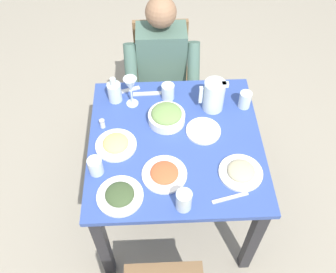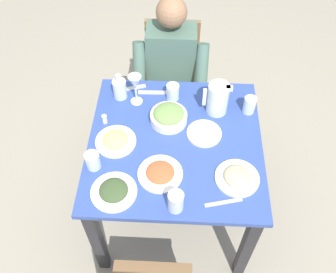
# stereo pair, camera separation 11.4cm
# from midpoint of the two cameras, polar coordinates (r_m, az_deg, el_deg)

# --- Properties ---
(ground_plane) EXTENTS (8.00, 8.00, 0.00)m
(ground_plane) POSITION_cam_midpoint_polar(r_m,az_deg,el_deg) (2.64, -0.37, -10.68)
(ground_plane) COLOR #9E937F
(dining_table) EXTENTS (0.93, 0.93, 0.74)m
(dining_table) POSITION_cam_midpoint_polar(r_m,az_deg,el_deg) (2.11, -0.46, -2.69)
(dining_table) COLOR #334C99
(dining_table) RESTS_ON ground_plane
(chair_near) EXTENTS (0.40, 0.40, 0.86)m
(chair_near) POSITION_cam_midpoint_polar(r_m,az_deg,el_deg) (2.77, -2.18, 9.62)
(chair_near) COLOR olive
(chair_near) RESTS_ON ground_plane
(diner_near) EXTENTS (0.48, 0.53, 1.16)m
(diner_near) POSITION_cam_midpoint_polar(r_m,az_deg,el_deg) (2.52, -2.19, 9.01)
(diner_near) COLOR #4C6B5B
(diner_near) RESTS_ON ground_plane
(water_pitcher) EXTENTS (0.16, 0.12, 0.19)m
(water_pitcher) POSITION_cam_midpoint_polar(r_m,az_deg,el_deg) (2.11, 5.48, 6.21)
(water_pitcher) COLOR silver
(water_pitcher) RESTS_ON dining_table
(salad_bowl) EXTENTS (0.21, 0.21, 0.09)m
(salad_bowl) POSITION_cam_midpoint_polar(r_m,az_deg,el_deg) (2.07, -1.79, 3.09)
(salad_bowl) COLOR white
(salad_bowl) RESTS_ON dining_table
(plate_rice_curry) EXTENTS (0.23, 0.23, 0.04)m
(plate_rice_curry) POSITION_cam_midpoint_polar(r_m,az_deg,el_deg) (1.87, -2.30, -5.73)
(plate_rice_curry) COLOR white
(plate_rice_curry) RESTS_ON dining_table
(plate_beans) EXTENTS (0.22, 0.22, 0.05)m
(plate_beans) POSITION_cam_midpoint_polar(r_m,az_deg,el_deg) (1.90, 9.40, -5.37)
(plate_beans) COLOR white
(plate_beans) RESTS_ON dining_table
(plate_dolmas) EXTENTS (0.23, 0.23, 0.04)m
(plate_dolmas) POSITION_cam_midpoint_polar(r_m,az_deg,el_deg) (1.83, -9.15, -8.89)
(plate_dolmas) COLOR white
(plate_dolmas) RESTS_ON dining_table
(plate_fries) EXTENTS (0.22, 0.22, 0.05)m
(plate_fries) POSITION_cam_midpoint_polar(r_m,az_deg,el_deg) (2.00, -9.59, -1.18)
(plate_fries) COLOR white
(plate_fries) RESTS_ON dining_table
(plate_yoghurt) EXTENTS (0.19, 0.19, 0.04)m
(plate_yoghurt) POSITION_cam_midpoint_polar(r_m,az_deg,el_deg) (2.04, 3.85, 0.92)
(plate_yoghurt) COLOR white
(plate_yoghurt) RESTS_ON dining_table
(water_glass_center) EXTENTS (0.07, 0.07, 0.10)m
(water_glass_center) POSITION_cam_midpoint_polar(r_m,az_deg,el_deg) (2.18, 10.21, 5.50)
(water_glass_center) COLOR silver
(water_glass_center) RESTS_ON dining_table
(water_glass_far_left) EXTENTS (0.08, 0.08, 0.10)m
(water_glass_far_left) POSITION_cam_midpoint_polar(r_m,az_deg,el_deg) (2.19, -1.50, 6.82)
(water_glass_far_left) COLOR silver
(water_glass_far_left) RESTS_ON dining_table
(water_glass_near_left) EXTENTS (0.08, 0.08, 0.11)m
(water_glass_near_left) POSITION_cam_midpoint_polar(r_m,az_deg,el_deg) (1.74, 0.54, -9.81)
(water_glass_near_left) COLOR silver
(water_glass_near_left) RESTS_ON dining_table
(water_glass_by_pitcher) EXTENTS (0.07, 0.07, 0.10)m
(water_glass_by_pitcher) POSITION_cam_midpoint_polar(r_m,az_deg,el_deg) (1.90, -12.70, -4.50)
(water_glass_by_pitcher) COLOR silver
(water_glass_by_pitcher) RESTS_ON dining_table
(wine_glass) EXTENTS (0.08, 0.08, 0.20)m
(wine_glass) POSITION_cam_midpoint_polar(r_m,az_deg,el_deg) (2.11, -7.29, 7.60)
(wine_glass) COLOR silver
(wine_glass) RESTS_ON dining_table
(oil_carafe) EXTENTS (0.08, 0.08, 0.16)m
(oil_carafe) POSITION_cam_midpoint_polar(r_m,az_deg,el_deg) (2.20, -9.62, 6.57)
(oil_carafe) COLOR silver
(oil_carafe) RESTS_ON dining_table
(salt_shaker) EXTENTS (0.03, 0.03, 0.05)m
(salt_shaker) POSITION_cam_midpoint_polar(r_m,az_deg,el_deg) (2.09, -11.53, 1.91)
(salt_shaker) COLOR white
(salt_shaker) RESTS_ON dining_table
(fork_near) EXTENTS (0.17, 0.08, 0.01)m
(fork_near) POSITION_cam_midpoint_polar(r_m,az_deg,el_deg) (2.28, -7.86, 6.90)
(fork_near) COLOR silver
(fork_near) RESTS_ON dining_table
(knife_near) EXTENTS (0.18, 0.06, 0.01)m
(knife_near) POSITION_cam_midpoint_polar(r_m,az_deg,el_deg) (1.83, 7.70, -9.33)
(knife_near) COLOR silver
(knife_near) RESTS_ON dining_table
(fork_far) EXTENTS (0.17, 0.03, 0.01)m
(fork_far) POSITION_cam_midpoint_polar(r_m,az_deg,el_deg) (2.25, -4.65, 6.49)
(fork_far) COLOR silver
(fork_far) RESTS_ON dining_table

